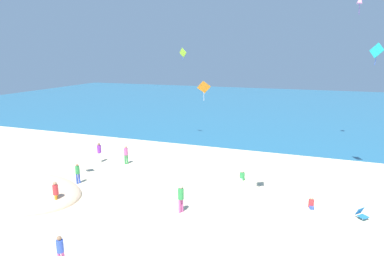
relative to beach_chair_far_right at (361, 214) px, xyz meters
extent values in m
plane|color=beige|center=(-10.03, 0.13, -0.28)|extent=(120.00, 120.00, 0.00)
cube|color=#236084|center=(-10.03, 41.12, -0.26)|extent=(120.00, 60.00, 0.05)
ellipsoid|color=beige|center=(-21.07, -4.07, -0.28)|extent=(8.41, 5.88, 2.08)
cube|color=#2370B2|center=(0.09, -0.09, -0.11)|extent=(0.69, 0.69, 0.03)
cube|color=#2370B2|center=(-0.09, 0.09, 0.11)|extent=(0.52, 0.52, 0.46)
cylinder|color=#B7B7BC|center=(0.37, 0.00, -0.20)|extent=(0.02, 0.02, 0.17)
cylinder|color=#B7B7BC|center=(0.01, -0.37, -0.20)|extent=(0.02, 0.02, 0.17)
cylinder|color=green|center=(-7.57, 3.43, 0.01)|extent=(0.51, 0.51, 0.58)
sphere|color=beige|center=(-7.57, 3.43, 0.40)|extent=(0.23, 0.23, 0.23)
cube|color=white|center=(-7.68, 3.23, -0.20)|extent=(0.46, 0.51, 0.17)
cylinder|color=red|center=(-2.72, 0.50, -0.03)|extent=(0.38, 0.38, 0.50)
sphere|color=tan|center=(-2.72, 0.50, 0.31)|extent=(0.20, 0.20, 0.20)
cube|color=blue|center=(-2.68, 0.31, -0.21)|extent=(0.31, 0.40, 0.15)
cylinder|color=white|center=(-20.06, 3.26, 0.16)|extent=(0.15, 0.15, 0.88)
cylinder|color=white|center=(-20.23, 3.36, 0.16)|extent=(0.15, 0.15, 0.88)
cylinder|color=purple|center=(-20.14, 3.31, 0.93)|extent=(0.48, 0.48, 0.66)
sphere|color=#846047|center=(-20.14, 3.31, 1.36)|extent=(0.24, 0.24, 0.24)
cylinder|color=blue|center=(-13.31, -9.23, 0.77)|extent=(0.42, 0.42, 0.57)
sphere|color=#846047|center=(-13.31, -9.23, 1.15)|extent=(0.21, 0.21, 0.21)
cylinder|color=orange|center=(-17.63, -4.75, 0.13)|extent=(0.14, 0.14, 0.83)
cylinder|color=orange|center=(-17.72, -4.59, 0.13)|extent=(0.14, 0.14, 0.83)
cylinder|color=red|center=(-17.67, -4.67, 0.85)|extent=(0.45, 0.45, 0.62)
sphere|color=#A87A5B|center=(-17.67, -4.67, 1.26)|extent=(0.23, 0.23, 0.23)
cylinder|color=blue|center=(-18.87, -1.28, 0.10)|extent=(0.13, 0.13, 0.77)
cylinder|color=blue|center=(-18.78, -1.14, 0.10)|extent=(0.13, 0.13, 0.77)
cylinder|color=green|center=(-18.83, -1.21, 0.77)|extent=(0.42, 0.42, 0.57)
sphere|color=#A87A5B|center=(-18.83, -1.21, 1.15)|extent=(0.21, 0.21, 0.21)
cylinder|color=green|center=(-17.77, 3.61, 0.13)|extent=(0.14, 0.14, 0.82)
cylinder|color=green|center=(-17.65, 3.75, 0.13)|extent=(0.14, 0.14, 0.82)
cylinder|color=#D8599E|center=(-17.71, 3.68, 0.85)|extent=(0.46, 0.46, 0.62)
sphere|color=tan|center=(-17.71, 3.68, 1.26)|extent=(0.23, 0.23, 0.23)
cylinder|color=#D8599E|center=(-10.07, -2.69, 0.15)|extent=(0.15, 0.15, 0.87)
cylinder|color=#D8599E|center=(-10.16, -2.86, 0.15)|extent=(0.15, 0.15, 0.87)
cylinder|color=green|center=(-10.12, -2.78, 0.91)|extent=(0.47, 0.47, 0.65)
sphere|color=beige|center=(-10.12, -2.78, 1.34)|extent=(0.24, 0.24, 0.24)
cube|color=#99DB33|center=(-15.84, 12.69, 9.16)|extent=(0.93, 0.48, 1.00)
cylinder|color=blue|center=(-15.84, 12.69, 8.59)|extent=(0.04, 0.04, 0.41)
cube|color=orange|center=(-11.47, 6.07, 6.34)|extent=(1.13, 0.51, 1.07)
cylinder|color=white|center=(-11.47, 6.07, 5.57)|extent=(0.04, 0.08, 0.74)
cube|color=#1EADAD|center=(1.00, 7.11, 9.26)|extent=(0.82, 0.83, 1.10)
cylinder|color=blue|center=(1.00, 7.11, 8.55)|extent=(0.09, 0.12, 0.63)
cone|color=pink|center=(0.72, 16.15, 13.96)|extent=(0.79, 0.83, 0.73)
cylinder|color=purple|center=(0.72, 16.15, 13.18)|extent=(0.14, 0.19, 1.03)
camera|label=1|loc=(-3.74, -18.97, 8.98)|focal=29.60mm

